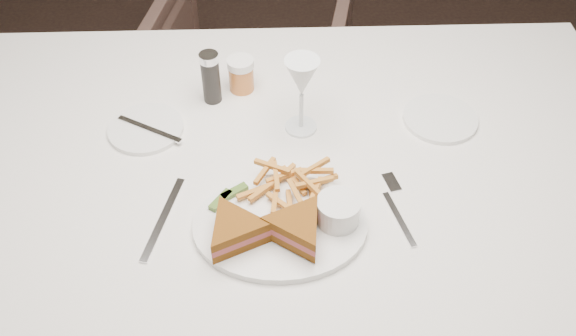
% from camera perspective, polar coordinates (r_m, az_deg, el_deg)
% --- Properties ---
extents(table, '(1.52, 1.04, 0.75)m').
position_cam_1_polar(table, '(1.58, -0.11, -9.55)').
color(table, silver).
rests_on(table, ground).
extents(chair_far, '(0.75, 0.72, 0.65)m').
position_cam_1_polar(chair_far, '(2.24, -3.28, 8.58)').
color(chair_far, '#4B352E').
rests_on(chair_far, ground).
extents(table_setting, '(0.79, 0.60, 0.18)m').
position_cam_1_polar(table_setting, '(1.22, -0.59, -0.72)').
color(table_setting, white).
rests_on(table_setting, table).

